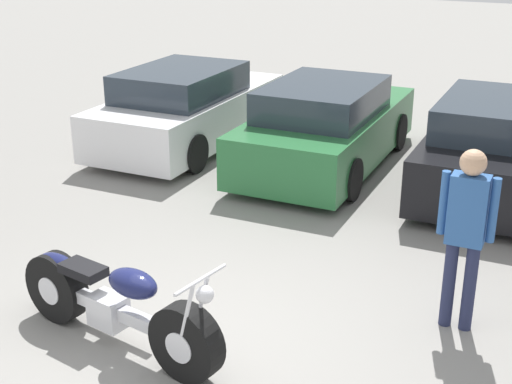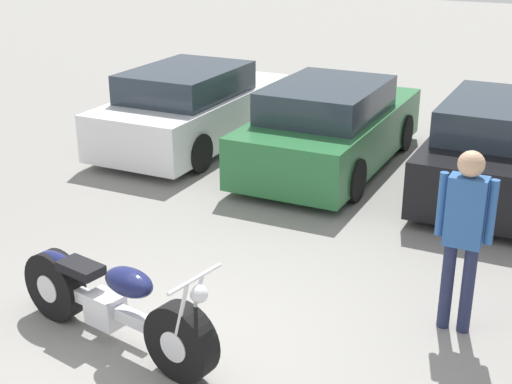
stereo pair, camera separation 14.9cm
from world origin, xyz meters
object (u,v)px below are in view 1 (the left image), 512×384
object	(u,v)px
motorcycle	(115,305)
parked_car_white	(188,108)
parked_car_green	(326,127)
parked_car_black	(496,146)
person_standing	(466,224)

from	to	relation	value
motorcycle	parked_car_white	bearing A→B (deg)	113.94
parked_car_green	parked_car_black	distance (m)	2.53
parked_car_white	parked_car_green	bearing A→B (deg)	-2.02
parked_car_black	person_standing	xyz separation A→B (m)	(0.22, -4.07, 0.44)
parked_car_black	parked_car_white	bearing A→B (deg)	-179.58
parked_car_white	person_standing	world-z (taller)	person_standing
parked_car_white	parked_car_black	distance (m)	5.06
motorcycle	person_standing	xyz separation A→B (m)	(2.76, 1.64, 0.66)
motorcycle	person_standing	world-z (taller)	person_standing
parked_car_green	motorcycle	bearing A→B (deg)	-90.13
parked_car_white	parked_car_black	world-z (taller)	same
parked_car_green	parked_car_white	bearing A→B (deg)	177.98
parked_car_green	parked_car_black	bearing A→B (deg)	2.86
motorcycle	parked_car_black	distance (m)	6.25
motorcycle	parked_car_green	distance (m)	5.59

